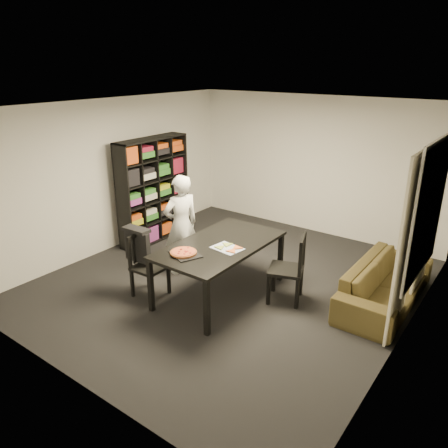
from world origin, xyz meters
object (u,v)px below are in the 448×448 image
Objects in this scene: chair_left at (145,260)px; chair_right at (293,264)px; dining_table at (220,248)px; sofa at (386,284)px; person at (181,225)px; bookshelf at (154,190)px; baking_tray at (185,254)px; pepperoni_pizza at (183,252)px.

chair_left is 2.07m from chair_right.
sofa is at bearing 30.33° from dining_table.
chair_right is at bearing 117.32° from person.
bookshelf reaches higher than sofa.
dining_table reaches higher than sofa.
chair_right reaches higher than baking_tray.
sofa is (2.13, 1.72, -0.51)m from baking_tray.
sofa is (4.22, 0.18, -0.66)m from bookshelf.
person reaches higher than dining_table.
bookshelf is 1.94× the size of chair_right.
chair_left is at bearing -49.13° from bookshelf.
dining_table is at bearing 73.26° from pepperoni_pizza.
chair_left is 0.58× the size of person.
pepperoni_pizza is at bearing -106.74° from dining_table.
baking_tray is at bearing -104.36° from dining_table.
dining_table is 0.95× the size of sofa.
sofa is at bearing 38.70° from pepperoni_pizza.
person is at bearing 107.83° from sofa.
pepperoni_pizza is 2.81m from sofa.
baking_tray is at bearing -88.23° from chair_left.
dining_table is 1.20× the size of person.
baking_tray is 1.14× the size of pepperoni_pizza.
chair_right is at bearing -61.61° from chair_left.
bookshelf is 2.08× the size of chair_left.
chair_right is (0.92, 0.44, -0.16)m from dining_table.
baking_tray is (0.77, -0.79, 0.01)m from person.
person is 1.10m from baking_tray.
sofa is at bearing 38.96° from baking_tray.
chair_right is 1.31m from sofa.
pepperoni_pizza is 0.18× the size of sofa.
baking_tray is (0.73, 0.05, 0.28)m from chair_left.
dining_table is 0.58m from baking_tray.
bookshelf is 1.53m from person.
chair_right is (3.16, -0.53, -0.39)m from bookshelf.
baking_tray is 0.03m from pepperoni_pizza.
bookshelf is 2.60m from baking_tray.
chair_right reaches higher than sofa.
baking_tray is 0.20× the size of sofa.
chair_right is (1.79, 1.05, 0.04)m from chair_left.
pepperoni_pizza is (2.07, -1.54, -0.13)m from bookshelf.
chair_left is at bearing 121.80° from sofa.
chair_right is at bearing -9.57° from bookshelf.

